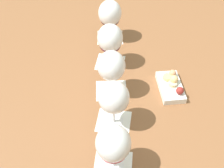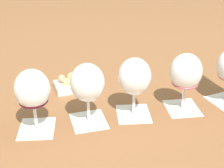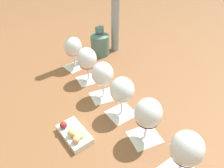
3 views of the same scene
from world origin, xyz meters
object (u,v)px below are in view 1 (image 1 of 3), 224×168
object	(u,v)px
wine_glass_1	(113,144)
wine_glass_3	(111,67)
snack_dish	(171,85)
wine_glass_4	(110,40)
wine_glass_5	(110,15)
wine_glass_2	(114,99)

from	to	relation	value
wine_glass_1	wine_glass_3	world-z (taller)	same
wine_glass_1	wine_glass_3	xyz separation A→B (m)	(0.28, -0.10, -0.00)
wine_glass_3	snack_dish	size ratio (longest dim) A/B	1.12
wine_glass_4	wine_glass_5	bearing A→B (deg)	-20.90
wine_glass_4	wine_glass_5	world-z (taller)	same
wine_glass_3	wine_glass_4	xyz separation A→B (m)	(0.14, -0.05, 0.00)
wine_glass_1	wine_glass_3	distance (m)	0.30
snack_dish	wine_glass_5	bearing A→B (deg)	14.99
wine_glass_3	wine_glass_5	bearing A→B (deg)	-20.29
wine_glass_2	snack_dish	distance (m)	0.28
wine_glass_2	wine_glass_4	xyz separation A→B (m)	(0.27, -0.09, 0.00)
wine_glass_3	wine_glass_4	bearing A→B (deg)	-19.61
wine_glass_3	snack_dish	world-z (taller)	wine_glass_3
wine_glass_4	snack_dish	world-z (taller)	wine_glass_4
wine_glass_4	snack_dish	size ratio (longest dim) A/B	1.12
wine_glass_3	wine_glass_4	distance (m)	0.15
wine_glass_3	wine_glass_5	xyz separation A→B (m)	(0.29, -0.11, 0.00)
wine_glass_1	wine_glass_2	distance (m)	0.16
wine_glass_1	wine_glass_4	bearing A→B (deg)	-20.07
wine_glass_4	wine_glass_5	distance (m)	0.16
wine_glass_2	wine_glass_5	world-z (taller)	same
wine_glass_5	wine_glass_2	bearing A→B (deg)	160.39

